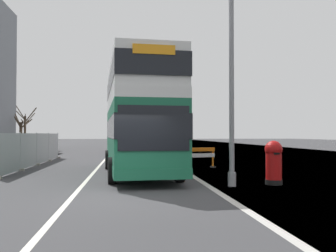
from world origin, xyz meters
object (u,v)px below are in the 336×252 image
at_px(red_pillar_postbox, 274,160).
at_px(car_receding_mid, 133,142).
at_px(car_oncoming_near, 133,144).
at_px(roadworks_barrier, 200,155).
at_px(double_decker_bus, 138,117).
at_px(lamppost_foreground, 231,63).

height_order(red_pillar_postbox, car_receding_mid, car_receding_mid).
bearing_deg(car_oncoming_near, roadworks_barrier, -74.47).
bearing_deg(car_oncoming_near, car_receding_mid, 89.43).
relative_size(double_decker_bus, car_oncoming_near, 2.70).
height_order(lamppost_foreground, car_receding_mid, lamppost_foreground).
height_order(red_pillar_postbox, car_oncoming_near, car_oncoming_near).
xyz_separation_m(double_decker_bus, roadworks_barrier, (3.47, 2.71, -1.96)).
bearing_deg(roadworks_barrier, double_decker_bus, -141.99).
distance_m(roadworks_barrier, car_receding_mid, 18.82).
distance_m(double_decker_bus, lamppost_foreground, 5.68).
bearing_deg(lamppost_foreground, red_pillar_postbox, 10.01).
xyz_separation_m(lamppost_foreground, red_pillar_postbox, (1.68, 0.30, -3.54)).
bearing_deg(roadworks_barrier, lamppost_foreground, -92.04).
distance_m(lamppost_foreground, car_oncoming_near, 19.92).
bearing_deg(car_oncoming_near, red_pillar_postbox, -75.74).
bearing_deg(car_receding_mid, lamppost_foreground, -83.07).
distance_m(double_decker_bus, roadworks_barrier, 4.82).
bearing_deg(red_pillar_postbox, roadworks_barrier, 101.90).
bearing_deg(double_decker_bus, car_receding_mid, 89.70).
relative_size(double_decker_bus, car_receding_mid, 2.42).
bearing_deg(red_pillar_postbox, car_receding_mid, 100.72).
height_order(double_decker_bus, red_pillar_postbox, double_decker_bus).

